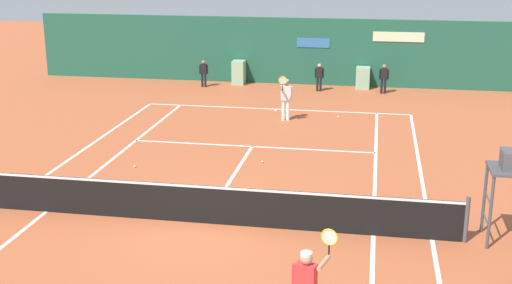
% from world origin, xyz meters
% --- Properties ---
extents(ground_plane, '(80.00, 80.00, 0.01)m').
position_xyz_m(ground_plane, '(-0.00, 0.58, 0.00)').
color(ground_plane, '#B25633').
extents(tennis_net, '(12.10, 0.10, 1.07)m').
position_xyz_m(tennis_net, '(0.00, 0.00, 0.51)').
color(tennis_net, '#4C4C51').
rests_on(tennis_net, ground_plane).
extents(sponsor_back_wall, '(25.00, 1.02, 3.10)m').
position_xyz_m(sponsor_back_wall, '(0.02, 16.98, 1.51)').
color(sponsor_back_wall, '#1E5642').
rests_on(sponsor_back_wall, ground_plane).
extents(player_on_baseline, '(0.49, 0.78, 1.80)m').
position_xyz_m(player_on_baseline, '(0.61, 9.97, 0.94)').
color(player_on_baseline, white).
rests_on(player_on_baseline, ground_plane).
extents(player_near_side, '(0.73, 0.63, 1.77)m').
position_xyz_m(player_near_side, '(2.91, -4.25, 0.92)').
color(player_near_side, red).
rests_on(player_near_side, ground_plane).
extents(ball_kid_right_post, '(0.42, 0.17, 1.25)m').
position_xyz_m(ball_kid_right_post, '(1.38, 15.48, 0.72)').
color(ball_kid_right_post, black).
rests_on(ball_kid_right_post, ground_plane).
extents(ball_kid_left_post, '(0.43, 0.20, 1.31)m').
position_xyz_m(ball_kid_left_post, '(4.24, 15.48, 0.75)').
color(ball_kid_left_post, black).
rests_on(ball_kid_left_post, ground_plane).
extents(ball_kid_centre_post, '(0.41, 0.19, 1.25)m').
position_xyz_m(ball_kid_centre_post, '(-3.97, 15.48, 0.72)').
color(ball_kid_centre_post, black).
rests_on(ball_kid_centre_post, ground_plane).
extents(tennis_ball_mid_court, '(0.07, 0.07, 0.07)m').
position_xyz_m(tennis_ball_mid_court, '(2.55, 10.71, 0.03)').
color(tennis_ball_mid_court, '#CCE033').
rests_on(tennis_ball_mid_court, ground_plane).
extents(tennis_ball_near_service_line, '(0.07, 0.07, 0.07)m').
position_xyz_m(tennis_ball_near_service_line, '(0.62, 4.79, 0.03)').
color(tennis_ball_near_service_line, '#CCE033').
rests_on(tennis_ball_near_service_line, ground_plane).
extents(tennis_ball_by_sideline, '(0.07, 0.07, 0.07)m').
position_xyz_m(tennis_ball_by_sideline, '(-3.04, 3.66, 0.03)').
color(tennis_ball_by_sideline, '#CCE033').
rests_on(tennis_ball_by_sideline, ground_plane).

